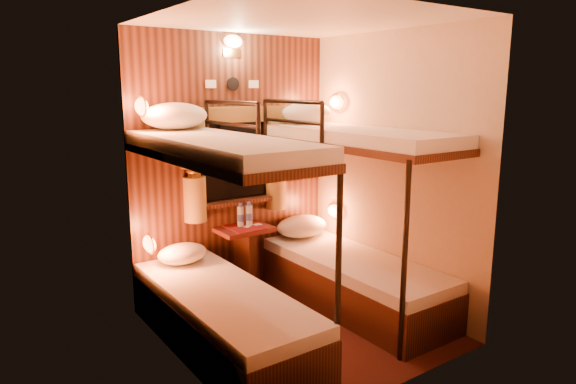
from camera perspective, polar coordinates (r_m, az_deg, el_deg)
floor at (r=4.33m, az=1.15°, el=-14.77°), size 2.10×2.10×0.00m
ceiling at (r=3.91m, az=1.30°, el=18.58°), size 2.10×2.10×0.00m
wall_back at (r=4.83m, az=-6.16°, el=2.89°), size 2.40×0.00×2.40m
wall_front at (r=3.18m, az=12.45°, el=-1.81°), size 2.40×0.00×2.40m
wall_left at (r=3.47m, az=-12.25°, el=-0.71°), size 0.00×2.40×2.40m
wall_right at (r=4.60m, az=11.33°, el=2.32°), size 0.00×2.40×2.40m
back_panel at (r=4.81m, az=-6.08°, el=2.87°), size 2.00×0.03×2.40m
bunk_left at (r=3.85m, az=-7.35°, el=-9.27°), size 0.72×1.90×1.82m
bunk_right at (r=4.56m, az=7.30°, el=-5.94°), size 0.72×1.90×1.82m
window at (r=4.79m, az=-5.89°, el=2.60°), size 1.00×0.12×0.79m
curtains at (r=4.75m, az=-5.72°, el=3.54°), size 1.10×0.22×1.00m
back_fixtures at (r=4.74m, az=-6.14°, el=15.42°), size 0.54×0.09×0.48m
reading_lamps at (r=4.52m, az=-4.02°, el=2.86°), size 2.00×0.20×1.25m
table at (r=4.84m, az=-4.81°, el=-6.63°), size 0.50×0.34×0.66m
bottle_left at (r=4.78m, az=-5.30°, el=-2.72°), size 0.06×0.06×0.22m
bottle_right at (r=4.81m, az=-4.35°, el=-2.61°), size 0.07×0.07×0.23m
sachet_a at (r=4.85m, az=-3.42°, el=-3.63°), size 0.09×0.07×0.01m
sachet_b at (r=4.78m, az=-4.58°, el=-3.87°), size 0.09×0.08×0.01m
pillow_lower_left at (r=4.46m, az=-11.65°, el=-6.71°), size 0.43×0.31×0.17m
pillow_lower_right at (r=5.13m, az=1.54°, el=-3.81°), size 0.54×0.38×0.21m
pillow_upper_left at (r=4.29m, az=-12.48°, el=8.26°), size 0.55×0.39×0.21m
pillow_upper_right at (r=4.90m, az=2.08°, el=8.80°), size 0.51×0.36×0.20m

